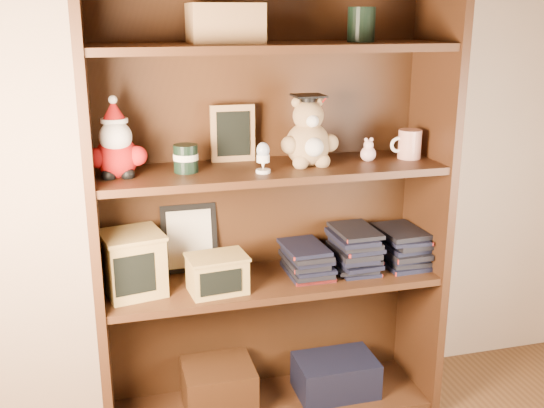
{
  "coord_description": "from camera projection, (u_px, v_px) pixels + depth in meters",
  "views": [
    {
      "loc": [
        -0.67,
        -0.69,
        1.44
      ],
      "look_at": [
        -0.14,
        1.3,
        0.82
      ],
      "focal_mm": 42.0,
      "sensor_mm": 36.0,
      "label": 1
    }
  ],
  "objects": [
    {
      "name": "book_stack_left",
      "position": [
        307.0,
        259.0,
        2.25
      ],
      "size": [
        0.14,
        0.2,
        0.11
      ],
      "color": "black",
      "rests_on": "shelf_lower"
    },
    {
      "name": "teacher_mug",
      "position": [
        409.0,
        144.0,
        2.23
      ],
      "size": [
        0.11,
        0.08,
        0.1
      ],
      "color": "silver",
      "rests_on": "shelf_upper"
    },
    {
      "name": "chalkboard_plaque",
      "position": [
        233.0,
        134.0,
        2.17
      ],
      "size": [
        0.15,
        0.08,
        0.2
      ],
      "color": "#9E7547",
      "rests_on": "shelf_upper"
    },
    {
      "name": "shelf_lower",
      "position": [
        272.0,
        281.0,
        2.24
      ],
      "size": [
        1.14,
        0.33,
        0.02
      ],
      "color": "#3C2111",
      "rests_on": "ground"
    },
    {
      "name": "grad_teddy_bear",
      "position": [
        309.0,
        138.0,
        2.11
      ],
      "size": [
        0.2,
        0.17,
        0.24
      ],
      "color": "#A28255",
      "rests_on": "shelf_upper"
    },
    {
      "name": "bookcase",
      "position": [
        268.0,
        211.0,
        2.21
      ],
      "size": [
        1.2,
        0.35,
        1.6
      ],
      "color": "#3C2111",
      "rests_on": "ground"
    },
    {
      "name": "book_stack_mid",
      "position": [
        354.0,
        248.0,
        2.28
      ],
      "size": [
        0.14,
        0.2,
        0.16
      ],
      "color": "black",
      "rests_on": "shelf_lower"
    },
    {
      "name": "teachers_tin",
      "position": [
        186.0,
        158.0,
        2.03
      ],
      "size": [
        0.08,
        0.08,
        0.09
      ],
      "color": "black",
      "rests_on": "shelf_upper"
    },
    {
      "name": "certificate_frame",
      "position": [
        189.0,
        238.0,
        2.26
      ],
      "size": [
        0.2,
        0.05,
        0.25
      ],
      "color": "black",
      "rests_on": "shelf_lower"
    },
    {
      "name": "treats_box",
      "position": [
        133.0,
        263.0,
        2.08
      ],
      "size": [
        0.22,
        0.22,
        0.21
      ],
      "color": "#AF8E47",
      "rests_on": "shelf_lower"
    },
    {
      "name": "pencils_box",
      "position": [
        217.0,
        273.0,
        2.1
      ],
      "size": [
        0.21,
        0.16,
        0.13
      ],
      "color": "#AF8E47",
      "rests_on": "shelf_lower"
    },
    {
      "name": "shelf_upper",
      "position": [
        272.0,
        170.0,
        2.12
      ],
      "size": [
        1.14,
        0.33,
        0.02
      ],
      "color": "#3C2111",
      "rests_on": "ground"
    },
    {
      "name": "santa_plush",
      "position": [
        116.0,
        147.0,
        1.96
      ],
      "size": [
        0.18,
        0.13,
        0.26
      ],
      "color": "#A50F0F",
      "rests_on": "shelf_upper"
    },
    {
      "name": "egg_cup",
      "position": [
        263.0,
        156.0,
        2.02
      ],
      "size": [
        0.05,
        0.05,
        0.1
      ],
      "color": "white",
      "rests_on": "shelf_upper"
    },
    {
      "name": "book_stack_right",
      "position": [
        403.0,
        248.0,
        2.34
      ],
      "size": [
        0.14,
        0.2,
        0.13
      ],
      "color": "black",
      "rests_on": "shelf_lower"
    },
    {
      "name": "pink_figurine",
      "position": [
        368.0,
        152.0,
        2.19
      ],
      "size": [
        0.05,
        0.05,
        0.08
      ],
      "color": "beige",
      "rests_on": "shelf_upper"
    }
  ]
}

